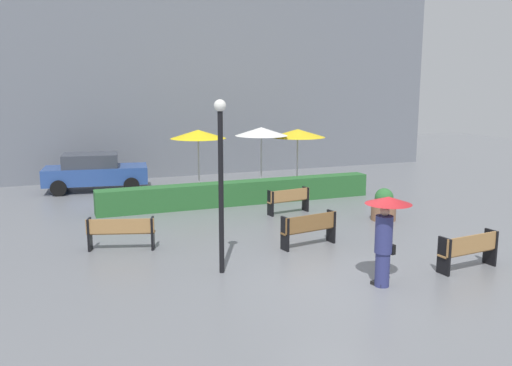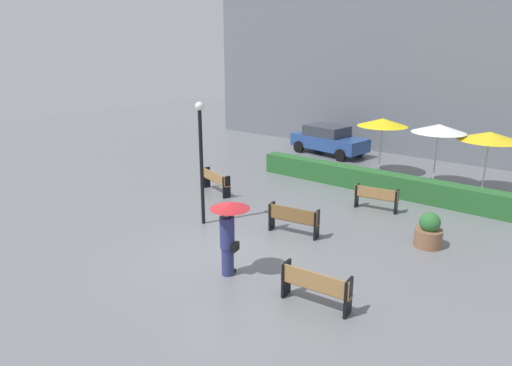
% 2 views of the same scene
% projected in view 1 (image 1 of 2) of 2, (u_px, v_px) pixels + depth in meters
% --- Properties ---
extents(ground_plane, '(60.00, 60.00, 0.00)m').
position_uv_depth(ground_plane, '(341.00, 281.00, 12.10)').
color(ground_plane, slate).
extents(bench_mid_center, '(1.70, 0.60, 0.92)m').
position_uv_depth(bench_mid_center, '(310.00, 227.00, 14.62)').
color(bench_mid_center, brown).
rests_on(bench_mid_center, ground).
extents(bench_near_right, '(1.70, 0.53, 0.89)m').
position_uv_depth(bench_near_right, '(469.00, 249.00, 12.75)').
color(bench_near_right, '#9E7242').
rests_on(bench_near_right, ground).
extents(bench_back_row, '(1.59, 0.56, 0.86)m').
position_uv_depth(bench_back_row, '(289.00, 199.00, 18.42)').
color(bench_back_row, '#9E7242').
rests_on(bench_back_row, ground).
extents(bench_far_left, '(1.79, 0.83, 0.88)m').
position_uv_depth(bench_far_left, '(121.00, 231.00, 14.30)').
color(bench_far_left, '#9E7242').
rests_on(bench_far_left, ground).
extents(pedestrian_with_umbrella, '(1.01, 1.01, 2.01)m').
position_uv_depth(pedestrian_with_umbrella, '(386.00, 228.00, 11.60)').
color(pedestrian_with_umbrella, navy).
rests_on(pedestrian_with_umbrella, ground).
extents(planter_pot, '(0.81, 0.81, 1.06)m').
position_uv_depth(planter_pot, '(384.00, 206.00, 17.56)').
color(planter_pot, brown).
rests_on(planter_pot, ground).
extents(lamp_post, '(0.28, 0.28, 4.06)m').
position_uv_depth(lamp_post, '(221.00, 169.00, 12.22)').
color(lamp_post, black).
rests_on(lamp_post, ground).
extents(patio_umbrella_yellow, '(2.25, 2.25, 2.61)m').
position_uv_depth(patio_umbrella_yellow, '(198.00, 134.00, 21.62)').
color(patio_umbrella_yellow, silver).
rests_on(patio_umbrella_yellow, ground).
extents(patio_umbrella_white, '(2.19, 2.19, 2.67)m').
position_uv_depth(patio_umbrella_white, '(261.00, 132.00, 22.19)').
color(patio_umbrella_white, silver).
rests_on(patio_umbrella_white, ground).
extents(patio_umbrella_yellow_far, '(2.39, 2.39, 2.51)m').
position_uv_depth(patio_umbrella_yellow_far, '(298.00, 133.00, 23.22)').
color(patio_umbrella_yellow_far, silver).
rests_on(patio_umbrella_yellow_far, ground).
extents(hedge_strip, '(10.49, 0.70, 0.86)m').
position_uv_depth(hedge_strip, '(241.00, 193.00, 19.93)').
color(hedge_strip, '#28602D').
rests_on(hedge_strip, ground).
extents(building_facade, '(28.00, 1.20, 10.69)m').
position_uv_depth(building_facade, '(176.00, 65.00, 25.80)').
color(building_facade, slate).
rests_on(building_facade, ground).
extents(parked_car, '(4.40, 2.43, 1.57)m').
position_uv_depth(parked_car, '(95.00, 171.00, 22.47)').
color(parked_car, '#28478C').
rests_on(parked_car, ground).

